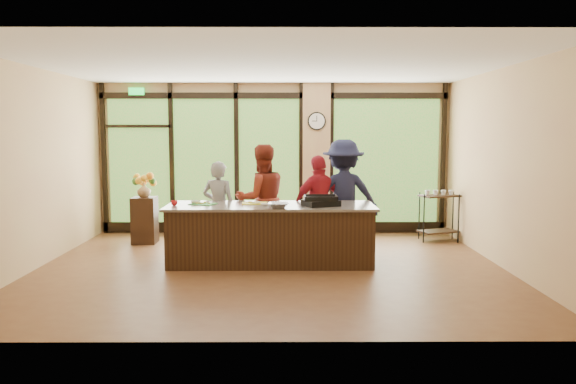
{
  "coord_description": "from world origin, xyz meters",
  "views": [
    {
      "loc": [
        0.22,
        -8.29,
        2.05
      ],
      "look_at": [
        0.27,
        0.4,
        1.11
      ],
      "focal_mm": 35.0,
      "sensor_mm": 36.0,
      "label": 1
    }
  ],
  "objects_px": {
    "cook_right": "(343,196)",
    "flower_stand": "(145,220)",
    "island_base": "(271,235)",
    "roasting_pan": "(321,203)",
    "cook_left": "(219,208)",
    "bar_cart": "(439,210)"
  },
  "relations": [
    {
      "from": "cook_left",
      "to": "bar_cart",
      "type": "xyz_separation_m",
      "value": [
        3.99,
        1.08,
        -0.2
      ]
    },
    {
      "from": "cook_right",
      "to": "flower_stand",
      "type": "height_order",
      "value": "cook_right"
    },
    {
      "from": "cook_left",
      "to": "flower_stand",
      "type": "xyz_separation_m",
      "value": [
        -1.47,
        0.91,
        -0.35
      ]
    },
    {
      "from": "cook_right",
      "to": "roasting_pan",
      "type": "relative_size",
      "value": 3.83
    },
    {
      "from": "island_base",
      "to": "bar_cart",
      "type": "xyz_separation_m",
      "value": [
        3.1,
        1.78,
        0.14
      ]
    },
    {
      "from": "island_base",
      "to": "cook_left",
      "type": "relative_size",
      "value": 1.99
    },
    {
      "from": "cook_left",
      "to": "cook_right",
      "type": "height_order",
      "value": "cook_right"
    },
    {
      "from": "island_base",
      "to": "roasting_pan",
      "type": "bearing_deg",
      "value": -10.18
    },
    {
      "from": "roasting_pan",
      "to": "bar_cart",
      "type": "height_order",
      "value": "roasting_pan"
    },
    {
      "from": "flower_stand",
      "to": "cook_right",
      "type": "bearing_deg",
      "value": -12.59
    },
    {
      "from": "roasting_pan",
      "to": "flower_stand",
      "type": "distance_m",
      "value": 3.62
    },
    {
      "from": "roasting_pan",
      "to": "flower_stand",
      "type": "relative_size",
      "value": 0.59
    },
    {
      "from": "cook_right",
      "to": "roasting_pan",
      "type": "xyz_separation_m",
      "value": [
        -0.45,
        -0.99,
        0.01
      ]
    },
    {
      "from": "cook_left",
      "to": "bar_cart",
      "type": "bearing_deg",
      "value": -149.33
    },
    {
      "from": "flower_stand",
      "to": "island_base",
      "type": "bearing_deg",
      "value": -34.94
    },
    {
      "from": "island_base",
      "to": "cook_left",
      "type": "height_order",
      "value": "cook_left"
    },
    {
      "from": "island_base",
      "to": "flower_stand",
      "type": "distance_m",
      "value": 2.85
    },
    {
      "from": "cook_left",
      "to": "cook_right",
      "type": "distance_m",
      "value": 2.11
    },
    {
      "from": "bar_cart",
      "to": "cook_right",
      "type": "bearing_deg",
      "value": -174.3
    },
    {
      "from": "cook_left",
      "to": "flower_stand",
      "type": "height_order",
      "value": "cook_left"
    },
    {
      "from": "cook_right",
      "to": "bar_cart",
      "type": "height_order",
      "value": "cook_right"
    },
    {
      "from": "cook_right",
      "to": "cook_left",
      "type": "bearing_deg",
      "value": -2.14
    }
  ]
}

